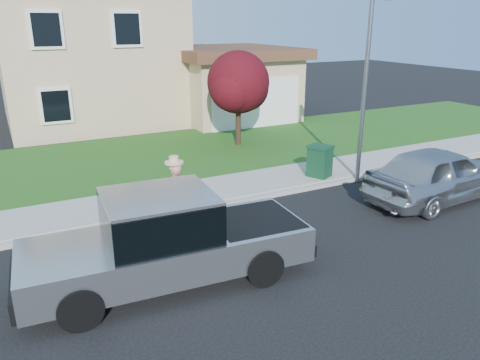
% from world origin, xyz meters
% --- Properties ---
extents(ground, '(80.00, 80.00, 0.00)m').
position_xyz_m(ground, '(0.00, 0.00, 0.00)').
color(ground, black).
rests_on(ground, ground).
extents(curb, '(40.00, 0.20, 0.12)m').
position_xyz_m(curb, '(1.00, 2.90, 0.06)').
color(curb, gray).
rests_on(curb, ground).
extents(sidewalk, '(40.00, 2.00, 0.15)m').
position_xyz_m(sidewalk, '(1.00, 4.00, 0.07)').
color(sidewalk, gray).
rests_on(sidewalk, ground).
extents(lawn, '(40.00, 7.00, 0.10)m').
position_xyz_m(lawn, '(1.00, 8.50, 0.05)').
color(lawn, '#1C4F16').
rests_on(lawn, ground).
extents(house, '(14.00, 11.30, 6.85)m').
position_xyz_m(house, '(1.31, 16.38, 3.17)').
color(house, tan).
rests_on(house, ground).
extents(pickup_truck, '(5.80, 2.38, 1.87)m').
position_xyz_m(pickup_truck, '(-1.79, -0.18, 0.87)').
color(pickup_truck, black).
rests_on(pickup_truck, ground).
extents(woman, '(0.71, 0.56, 1.88)m').
position_xyz_m(woman, '(-0.77, 2.14, 0.89)').
color(woman, '#E2877C').
rests_on(woman, ground).
extents(sedan, '(4.80, 2.16, 1.60)m').
position_xyz_m(sedan, '(6.56, 0.47, 0.80)').
color(sedan, '#ACAEB3').
rests_on(sedan, ground).
extents(ornamental_tree, '(2.74, 2.47, 3.76)m').
position_xyz_m(ornamental_tree, '(4.29, 8.50, 2.51)').
color(ornamental_tree, black).
rests_on(ornamental_tree, lawn).
extents(trash_bin, '(0.87, 0.91, 1.02)m').
position_xyz_m(trash_bin, '(4.61, 3.46, 0.67)').
color(trash_bin, '#0E341D').
rests_on(trash_bin, sidewalk).
extents(street_lamp, '(0.29, 0.74, 5.71)m').
position_xyz_m(street_lamp, '(5.59, 2.69, 3.25)').
color(street_lamp, slate).
rests_on(street_lamp, ground).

